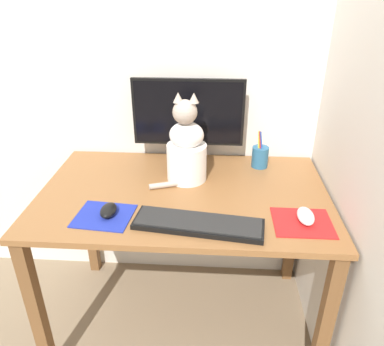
{
  "coord_description": "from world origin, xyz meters",
  "views": [
    {
      "loc": [
        0.12,
        -1.35,
        1.53
      ],
      "look_at": [
        0.04,
        -0.07,
        0.87
      ],
      "focal_mm": 35.0,
      "sensor_mm": 36.0,
      "label": 1
    }
  ],
  "objects_px": {
    "computer_mouse_left": "(108,210)",
    "cat": "(186,149)",
    "computer_mouse_right": "(306,216)",
    "monitor": "(187,118)",
    "keyboard": "(198,224)",
    "pen_cup": "(260,157)"
  },
  "relations": [
    {
      "from": "monitor",
      "to": "computer_mouse_left",
      "type": "xyz_separation_m",
      "value": [
        -0.26,
        -0.47,
        -0.21
      ]
    },
    {
      "from": "keyboard",
      "to": "computer_mouse_right",
      "type": "height_order",
      "value": "computer_mouse_right"
    },
    {
      "from": "cat",
      "to": "keyboard",
      "type": "bearing_deg",
      "value": -77.33
    },
    {
      "from": "keyboard",
      "to": "computer_mouse_right",
      "type": "relative_size",
      "value": 4.35
    },
    {
      "from": "monitor",
      "to": "pen_cup",
      "type": "relative_size",
      "value": 2.83
    },
    {
      "from": "keyboard",
      "to": "pen_cup",
      "type": "relative_size",
      "value": 2.68
    },
    {
      "from": "keyboard",
      "to": "cat",
      "type": "xyz_separation_m",
      "value": [
        -0.07,
        0.36,
        0.13
      ]
    },
    {
      "from": "computer_mouse_left",
      "to": "pen_cup",
      "type": "distance_m",
      "value": 0.76
    },
    {
      "from": "monitor",
      "to": "computer_mouse_right",
      "type": "xyz_separation_m",
      "value": [
        0.47,
        -0.47,
        -0.2
      ]
    },
    {
      "from": "monitor",
      "to": "computer_mouse_right",
      "type": "relative_size",
      "value": 4.6
    },
    {
      "from": "computer_mouse_right",
      "to": "cat",
      "type": "xyz_separation_m",
      "value": [
        -0.46,
        0.3,
        0.12
      ]
    },
    {
      "from": "computer_mouse_right",
      "to": "pen_cup",
      "type": "distance_m",
      "value": 0.47
    },
    {
      "from": "monitor",
      "to": "keyboard",
      "type": "distance_m",
      "value": 0.57
    },
    {
      "from": "computer_mouse_right",
      "to": "cat",
      "type": "bearing_deg",
      "value": 146.75
    },
    {
      "from": "computer_mouse_right",
      "to": "pen_cup",
      "type": "relative_size",
      "value": 0.62
    },
    {
      "from": "computer_mouse_left",
      "to": "keyboard",
      "type": "bearing_deg",
      "value": -8.21
    },
    {
      "from": "computer_mouse_left",
      "to": "cat",
      "type": "bearing_deg",
      "value": 48.64
    },
    {
      "from": "computer_mouse_right",
      "to": "cat",
      "type": "height_order",
      "value": "cat"
    },
    {
      "from": "keyboard",
      "to": "computer_mouse_left",
      "type": "distance_m",
      "value": 0.34
    },
    {
      "from": "computer_mouse_right",
      "to": "computer_mouse_left",
      "type": "bearing_deg",
      "value": -179.52
    },
    {
      "from": "computer_mouse_right",
      "to": "pen_cup",
      "type": "bearing_deg",
      "value": 105.55
    },
    {
      "from": "monitor",
      "to": "keyboard",
      "type": "bearing_deg",
      "value": -81.43
    }
  ]
}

